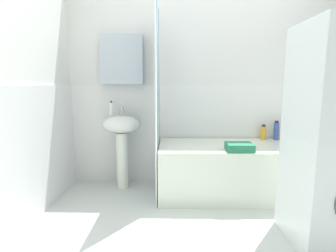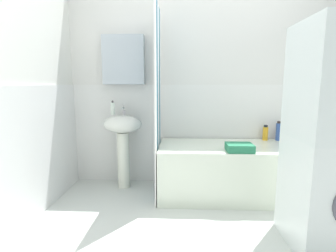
% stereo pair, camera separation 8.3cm
% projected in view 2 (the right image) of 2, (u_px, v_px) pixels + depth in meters
% --- Properties ---
extents(ground_plane, '(4.80, 5.60, 0.04)m').
position_uv_depth(ground_plane, '(210.00, 241.00, 2.09)').
color(ground_plane, silver).
extents(wall_back_tiled, '(3.60, 0.18, 2.40)m').
position_uv_depth(wall_back_tiled, '(196.00, 90.00, 3.16)').
color(wall_back_tiled, silver).
rests_on(wall_back_tiled, ground_plane).
extents(wall_left_tiled, '(0.07, 1.81, 2.40)m').
position_uv_depth(wall_left_tiled, '(29.00, 95.00, 2.32)').
color(wall_left_tiled, silver).
rests_on(wall_left_tiled, ground_plane).
extents(sink, '(0.44, 0.34, 0.85)m').
position_uv_depth(sink, '(123.00, 135.00, 3.04)').
color(sink, white).
rests_on(sink, ground_plane).
extents(faucet, '(0.03, 0.12, 0.12)m').
position_uv_depth(faucet, '(124.00, 110.00, 3.08)').
color(faucet, silver).
rests_on(faucet, sink).
extents(soap_dispenser, '(0.05, 0.05, 0.17)m').
position_uv_depth(soap_dispenser, '(113.00, 108.00, 3.07)').
color(soap_dispenser, white).
rests_on(soap_dispenser, sink).
extents(bathtub, '(1.57, 0.73, 0.56)m').
position_uv_depth(bathtub, '(232.00, 170.00, 2.87)').
color(bathtub, silver).
rests_on(bathtub, ground_plane).
extents(shower_curtain, '(0.01, 0.73, 2.00)m').
position_uv_depth(shower_curtain, '(158.00, 104.00, 2.79)').
color(shower_curtain, white).
rests_on(shower_curtain, ground_plane).
extents(body_wash_bottle, '(0.05, 0.05, 0.24)m').
position_uv_depth(body_wash_bottle, '(288.00, 131.00, 3.06)').
color(body_wash_bottle, '#C04968').
rests_on(body_wash_bottle, bathtub).
extents(conditioner_bottle, '(0.06, 0.06, 0.23)m').
position_uv_depth(conditioner_bottle, '(278.00, 131.00, 3.06)').
color(conditioner_bottle, '#3655A0').
rests_on(conditioner_bottle, bathtub).
extents(shampoo_bottle, '(0.06, 0.06, 0.18)m').
position_uv_depth(shampoo_bottle, '(265.00, 133.00, 3.08)').
color(shampoo_bottle, gold).
rests_on(shampoo_bottle, bathtub).
extents(towel_folded, '(0.26, 0.22, 0.07)m').
position_uv_depth(towel_folded, '(239.00, 147.00, 2.58)').
color(towel_folded, '#297753').
rests_on(towel_folded, bathtub).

